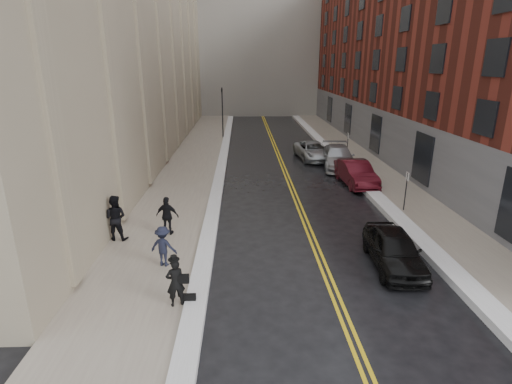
{
  "coord_description": "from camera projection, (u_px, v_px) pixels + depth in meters",
  "views": [
    {
      "loc": [
        -0.64,
        -11.54,
        7.61
      ],
      "look_at": [
        0.02,
        6.91,
        1.6
      ],
      "focal_mm": 28.0,
      "sensor_mm": 36.0,
      "label": 1
    }
  ],
  "objects": [
    {
      "name": "parking_sign_far",
      "position": [
        348.0,
        144.0,
        32.2
      ],
      "size": [
        0.06,
        0.35,
        2.23
      ],
      "color": "black",
      "rests_on": "ground"
    },
    {
      "name": "pedestrian_b",
      "position": [
        163.0,
        246.0,
        15.17
      ],
      "size": [
        1.15,
        0.84,
        1.6
      ],
      "primitive_type": "imported",
      "rotation": [
        0.0,
        0.0,
        2.88
      ],
      "color": "black",
      "rests_on": "sidewalk_left"
    },
    {
      "name": "traffic_signal",
      "position": [
        222.0,
        109.0,
        40.81
      ],
      "size": [
        0.18,
        0.15,
        5.2
      ],
      "color": "black",
      "rests_on": "ground"
    },
    {
      "name": "pedestrian_main",
      "position": [
        175.0,
        283.0,
        12.63
      ],
      "size": [
        0.69,
        0.57,
        1.63
      ],
      "primitive_type": "imported",
      "rotation": [
        0.0,
        0.0,
        3.49
      ],
      "color": "black",
      "rests_on": "sidewalk_left"
    },
    {
      "name": "snow_ridge_left",
      "position": [
        220.0,
        173.0,
        28.43
      ],
      "size": [
        0.7,
        60.8,
        0.26
      ],
      "primitive_type": "cube",
      "color": "white",
      "rests_on": "ground"
    },
    {
      "name": "building_right",
      "position": [
        460.0,
        45.0,
        33.01
      ],
      "size": [
        14.0,
        50.0,
        18.0
      ],
      "primitive_type": "cube",
      "color": "maroon",
      "rests_on": "ground"
    },
    {
      "name": "car_maroon",
      "position": [
        356.0,
        173.0,
        25.85
      ],
      "size": [
        1.96,
        4.83,
        1.56
      ],
      "primitive_type": "imported",
      "rotation": [
        0.0,
        0.0,
        0.07
      ],
      "color": "#480C15",
      "rests_on": "ground"
    },
    {
      "name": "pedestrian_c",
      "position": [
        167.0,
        216.0,
        17.94
      ],
      "size": [
        1.11,
        0.64,
        1.78
      ],
      "primitive_type": "imported",
      "rotation": [
        0.0,
        0.0,
        2.94
      ],
      "color": "black",
      "rests_on": "sidewalk_left"
    },
    {
      "name": "snow_ridge_right",
      "position": [
        350.0,
        171.0,
        28.75
      ],
      "size": [
        0.85,
        60.8,
        0.3
      ],
      "primitive_type": "cube",
      "color": "white",
      "rests_on": "ground"
    },
    {
      "name": "car_black",
      "position": [
        394.0,
        249.0,
        15.43
      ],
      "size": [
        1.96,
        4.35,
        1.45
      ],
      "primitive_type": "imported",
      "rotation": [
        0.0,
        0.0,
        -0.06
      ],
      "color": "black",
      "rests_on": "ground"
    },
    {
      "name": "parking_sign_near",
      "position": [
        406.0,
        188.0,
        20.8
      ],
      "size": [
        0.06,
        0.35,
        2.23
      ],
      "color": "black",
      "rests_on": "ground"
    },
    {
      "name": "car_silver_far",
      "position": [
        313.0,
        151.0,
        32.72
      ],
      "size": [
        2.93,
        5.35,
        1.42
      ],
      "primitive_type": "imported",
      "rotation": [
        0.0,
        0.0,
        0.12
      ],
      "color": "#A5A9AD",
      "rests_on": "ground"
    },
    {
      "name": "sidewalk_right",
      "position": [
        375.0,
        172.0,
        28.83
      ],
      "size": [
        3.0,
        64.0,
        0.15
      ],
      "primitive_type": "cube",
      "color": "gray",
      "rests_on": "ground"
    },
    {
      "name": "ground",
      "position": [
        263.0,
        301.0,
        13.34
      ],
      "size": [
        160.0,
        160.0,
        0.0
      ],
      "primitive_type": "plane",
      "color": "black",
      "rests_on": "ground"
    },
    {
      "name": "car_silver_near",
      "position": [
        338.0,
        157.0,
        30.07
      ],
      "size": [
        2.86,
        5.77,
        1.61
      ],
      "primitive_type": "imported",
      "rotation": [
        0.0,
        0.0,
        -0.11
      ],
      "color": "#989B9F",
      "rests_on": "ground"
    },
    {
      "name": "lane_stripe_a",
      "position": [
        284.0,
        174.0,
        28.63
      ],
      "size": [
        0.12,
        64.0,
        0.01
      ],
      "primitive_type": "cube",
      "color": "gold",
      "rests_on": "ground"
    },
    {
      "name": "sidewalk_left",
      "position": [
        188.0,
        174.0,
        28.37
      ],
      "size": [
        4.0,
        64.0,
        0.15
      ],
      "primitive_type": "cube",
      "color": "gray",
      "rests_on": "ground"
    },
    {
      "name": "lane_stripe_b",
      "position": [
        288.0,
        174.0,
        28.64
      ],
      "size": [
        0.12,
        64.0,
        0.01
      ],
      "primitive_type": "cube",
      "color": "gold",
      "rests_on": "ground"
    },
    {
      "name": "pedestrian_a",
      "position": [
        115.0,
        218.0,
        17.37
      ],
      "size": [
        1.08,
        0.89,
        2.03
      ],
      "primitive_type": "imported",
      "rotation": [
        0.0,
        0.0,
        3.02
      ],
      "color": "black",
      "rests_on": "sidewalk_left"
    }
  ]
}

